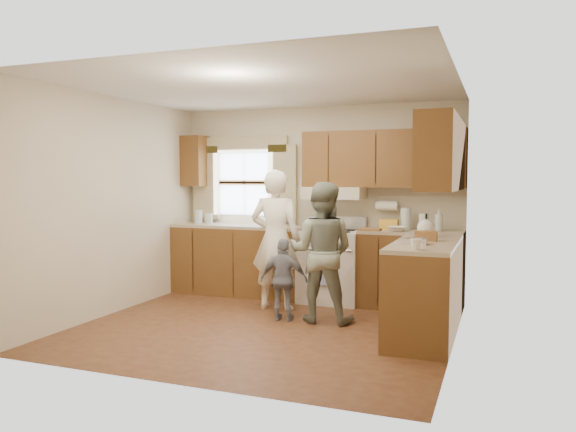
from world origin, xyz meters
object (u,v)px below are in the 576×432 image
at_px(stove, 332,265).
at_px(woman_right, 321,252).
at_px(child, 284,280).
at_px(woman_left, 276,240).

xyz_separation_m(stove, woman_right, (0.17, -0.98, 0.30)).
bearing_deg(child, woman_left, -64.77).
bearing_deg(woman_right, stove, -84.25).
distance_m(woman_left, woman_right, 0.76).
bearing_deg(child, stove, -107.91).
xyz_separation_m(stove, woman_left, (-0.50, -0.65, 0.37)).
relative_size(woman_left, child, 1.84).
bearing_deg(woman_left, woman_right, 150.12).
relative_size(stove, woman_right, 0.70).
height_order(stove, child, stove).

